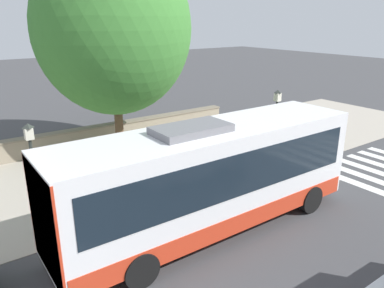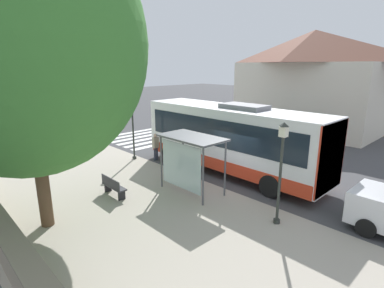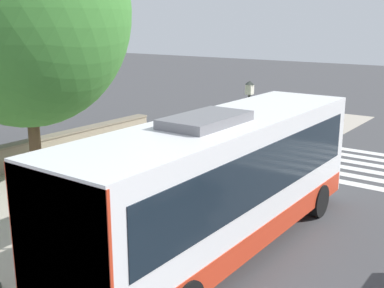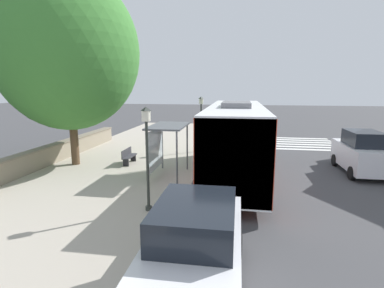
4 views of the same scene
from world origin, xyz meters
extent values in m
plane|color=#424244|center=(0.00, 0.00, 0.00)|extent=(120.00, 120.00, 0.00)
cube|color=#ADA393|center=(-4.50, 0.00, 0.01)|extent=(9.00, 44.00, 0.02)
cube|color=silver|center=(5.00, 8.51, 0.00)|extent=(9.00, 0.50, 0.01)
cube|color=silver|center=(5.00, 9.46, 0.00)|extent=(9.00, 0.50, 0.01)
cube|color=silver|center=(5.00, 10.41, 0.00)|extent=(9.00, 0.50, 0.01)
cube|color=silver|center=(5.00, 11.36, 0.00)|extent=(9.00, 0.50, 0.01)
cube|color=silver|center=(5.00, 12.31, 0.00)|extent=(9.00, 0.50, 0.01)
cube|color=silver|center=(5.00, 13.26, 0.00)|extent=(9.00, 0.50, 0.01)
cube|color=gray|center=(-8.55, 0.00, 0.50)|extent=(0.50, 20.00, 0.99)
cube|color=#776C5B|center=(-8.55, 0.00, 1.03)|extent=(0.60, 20.00, 0.08)
cube|color=beige|center=(15.49, 3.57, 2.89)|extent=(6.84, 11.19, 5.78)
pyramid|color=brown|center=(15.49, 3.57, 7.08)|extent=(7.44, 11.79, 2.60)
cube|color=white|center=(1.92, 1.25, 1.96)|extent=(2.49, 10.35, 3.02)
cube|color=black|center=(1.92, 1.25, 2.35)|extent=(2.53, 9.52, 1.33)
cube|color=red|center=(1.92, 1.25, 0.75)|extent=(2.53, 10.14, 0.60)
cube|color=red|center=(1.92, -3.89, 1.96)|extent=(2.53, 0.06, 2.90)
cube|color=black|center=(1.92, 6.38, 3.17)|extent=(1.86, 0.08, 0.42)
cube|color=slate|center=(1.92, 0.47, 3.58)|extent=(1.24, 2.28, 0.22)
cylinder|color=black|center=(0.76, 4.87, 0.50)|extent=(0.30, 1.00, 1.00)
cylinder|color=black|center=(3.09, 4.87, 0.50)|extent=(0.30, 1.00, 1.00)
cylinder|color=black|center=(0.76, -1.96, 0.50)|extent=(0.30, 1.00, 1.00)
cylinder|color=black|center=(3.09, -1.96, 0.50)|extent=(0.30, 1.00, 1.00)
cylinder|color=#515459|center=(-0.59, -0.53, 1.23)|extent=(0.08, 0.08, 2.47)
cylinder|color=#515459|center=(-0.59, 2.14, 1.23)|extent=(0.08, 0.08, 2.47)
cylinder|color=#515459|center=(-1.94, -0.53, 1.23)|extent=(0.08, 0.08, 2.47)
cylinder|color=#515459|center=(-1.94, 2.14, 1.23)|extent=(0.08, 0.08, 2.47)
cube|color=#515459|center=(-1.27, 0.81, 2.51)|extent=(1.65, 2.97, 0.08)
cube|color=silver|center=(-1.92, 0.81, 1.36)|extent=(0.03, 2.40, 1.97)
cylinder|color=#2D3347|center=(0.28, 5.62, 0.39)|extent=(0.12, 0.12, 0.79)
cylinder|color=#2D3347|center=(0.44, 5.62, 0.39)|extent=(0.12, 0.12, 0.79)
cube|color=gray|center=(0.36, 5.62, 1.10)|extent=(0.34, 0.22, 0.63)
sphere|color=tan|center=(0.36, 5.62, 1.53)|extent=(0.22, 0.22, 0.22)
cube|color=#333338|center=(-4.04, 2.78, 0.45)|extent=(0.40, 1.46, 0.06)
cube|color=#333338|center=(-4.21, 2.78, 0.68)|extent=(0.04, 1.46, 0.40)
cube|color=black|center=(-4.04, 2.20, 0.23)|extent=(0.32, 0.06, 0.45)
cube|color=black|center=(-4.04, 3.36, 0.23)|extent=(0.32, 0.06, 0.45)
cylinder|color=#2D332D|center=(-1.04, -3.36, 0.08)|extent=(0.24, 0.24, 0.16)
cylinder|color=#2D332D|center=(-1.04, -3.36, 1.60)|extent=(0.10, 0.10, 3.21)
cube|color=silver|center=(-1.04, -3.36, 3.38)|extent=(0.24, 0.24, 0.35)
pyramid|color=#2D332D|center=(-1.04, -3.36, 3.63)|extent=(0.28, 0.28, 0.14)
cylinder|color=#2D332D|center=(-0.44, 6.73, 0.08)|extent=(0.24, 0.24, 0.16)
cylinder|color=#2D332D|center=(-0.44, 6.73, 1.61)|extent=(0.10, 0.10, 3.22)
cube|color=silver|center=(-0.44, 6.73, 3.40)|extent=(0.24, 0.24, 0.35)
pyramid|color=#2D332D|center=(-0.44, 6.73, 3.64)|extent=(0.28, 0.28, 0.14)
cylinder|color=brown|center=(-7.03, 2.21, 2.04)|extent=(0.44, 0.44, 4.09)
ellipsoid|color=#3D7F33|center=(-7.03, 2.21, 6.16)|extent=(7.54, 7.54, 8.30)
cylinder|color=black|center=(0.33, -5.86, 0.32)|extent=(0.22, 0.64, 0.64)
cylinder|color=black|center=(2.11, -5.86, 0.32)|extent=(0.22, 0.64, 0.64)
cube|color=silver|center=(8.25, 2.91, 0.86)|extent=(1.74, 4.02, 1.17)
cube|color=black|center=(8.25, 2.81, 1.81)|extent=(1.48, 2.09, 0.73)
cylinder|color=black|center=(7.43, 4.21, 0.32)|extent=(0.22, 0.64, 0.64)
cylinder|color=black|center=(9.07, 4.21, 0.32)|extent=(0.22, 0.64, 0.64)
cylinder|color=black|center=(7.43, 1.60, 0.32)|extent=(0.22, 0.64, 0.64)
cylinder|color=black|center=(9.07, 1.60, 0.32)|extent=(0.22, 0.64, 0.64)
camera|label=1|loc=(10.43, -5.57, 6.64)|focal=35.00mm
camera|label=2|loc=(-9.96, -8.26, 5.50)|focal=28.00mm
camera|label=3|loc=(8.02, -8.50, 5.76)|focal=45.00mm
camera|label=4|loc=(2.04, -13.06, 4.37)|focal=28.00mm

